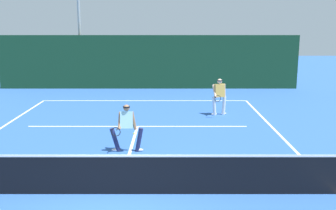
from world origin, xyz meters
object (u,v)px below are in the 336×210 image
at_px(player_far, 220,95).
at_px(tennis_ball_extra, 9,156).
at_px(light_pole, 79,8).
at_px(player_near, 127,126).
at_px(tennis_ball, 135,133).

bearing_deg(player_far, tennis_ball_extra, 25.02).
distance_m(player_far, light_pole, 12.07).
bearing_deg(player_far, player_near, 41.98).
height_order(tennis_ball, light_pole, light_pole).
bearing_deg(player_near, tennis_ball_extra, 8.74).
relative_size(player_near, tennis_ball_extra, 23.72).
distance_m(tennis_ball, light_pole, 13.09).
xyz_separation_m(tennis_ball, tennis_ball_extra, (-3.76, -2.53, 0.00)).
bearing_deg(light_pole, player_near, -72.08).
bearing_deg(light_pole, player_far, -45.55).
height_order(player_near, light_pole, light_pole).
height_order(player_far, light_pole, light_pole).
relative_size(tennis_ball, light_pole, 0.01).
height_order(player_far, tennis_ball, player_far).
height_order(player_far, tennis_ball_extra, player_far).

